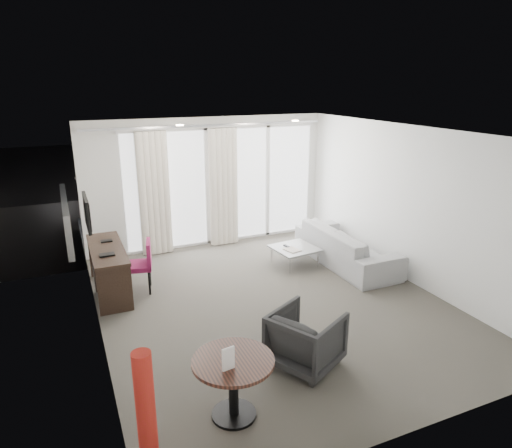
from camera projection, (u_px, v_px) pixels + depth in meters
name	position (u px, v px, depth m)	size (l,w,h in m)	color
floor	(271.00, 303.00, 7.04)	(5.00, 6.00, 0.00)	#444039
ceiling	(273.00, 132.00, 6.25)	(5.00, 6.00, 0.00)	white
wall_left	(92.00, 246.00, 5.69)	(0.00, 6.00, 2.60)	silver
wall_right	(408.00, 204.00, 7.60)	(0.00, 6.00, 2.60)	silver
wall_front	(419.00, 315.00, 4.02)	(5.00, 0.00, 2.60)	silver
window_panel	(223.00, 186.00, 9.40)	(4.00, 0.02, 2.38)	white
window_frame	(223.00, 186.00, 9.39)	(4.10, 0.06, 2.44)	white
curtain_left	(155.00, 194.00, 8.70)	(0.60, 0.20, 2.38)	beige
curtain_right	(224.00, 188.00, 9.24)	(0.60, 0.20, 2.38)	beige
curtain_track	(210.00, 125.00, 8.77)	(4.80, 0.04, 0.04)	#B2B2B7
downlight_a	(180.00, 125.00, 7.31)	(0.12, 0.12, 0.02)	#FFE0B2
downlight_b	(295.00, 121.00, 8.11)	(0.12, 0.12, 0.02)	#FFE0B2
desk	(109.00, 270.00, 7.28)	(0.51, 1.62, 0.76)	black
tv	(87.00, 212.00, 6.96)	(0.05, 0.80, 0.50)	black
desk_chair	(138.00, 267.00, 7.31)	(0.46, 0.43, 0.85)	maroon
round_table	(234.00, 388.00, 4.57)	(0.82, 0.82, 0.66)	#341B13
menu_card	(228.00, 364.00, 4.31)	(0.13, 0.02, 0.23)	white
red_lamp	(147.00, 421.00, 3.70)	(0.25, 0.25, 1.27)	#A72016
tub_armchair	(306.00, 339.00, 5.41)	(0.74, 0.76, 0.70)	black
coffee_table	(294.00, 256.00, 8.44)	(0.75, 0.75, 0.34)	gray
remote	(287.00, 245.00, 8.43)	(0.04, 0.14, 0.02)	black
magazine	(292.00, 249.00, 8.25)	(0.24, 0.31, 0.02)	gray
sofa	(346.00, 246.00, 8.46)	(2.33, 0.91, 0.68)	gray
terrace_slab	(203.00, 224.00, 11.10)	(5.60, 3.00, 0.12)	#4D4D50
rattan_chair_a	(210.00, 201.00, 11.43)	(0.51, 0.51, 0.75)	brown
rattan_chair_b	(242.00, 199.00, 11.63)	(0.51, 0.51, 0.75)	brown
rattan_table	(237.00, 209.00, 11.30)	(0.46, 0.46, 0.46)	brown
balustrade	(187.00, 189.00, 12.20)	(5.50, 0.06, 1.05)	#B2B2B7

